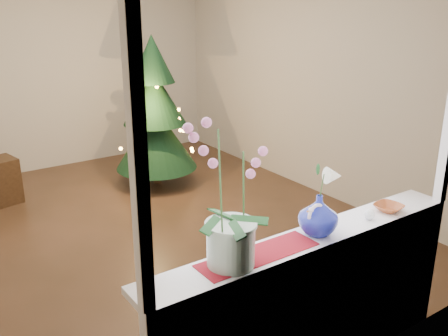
# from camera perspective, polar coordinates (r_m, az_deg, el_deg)

# --- Properties ---
(ground) EXTENTS (5.00, 5.00, 0.00)m
(ground) POSITION_cam_1_polar(r_m,az_deg,el_deg) (5.09, -9.77, -7.11)
(ground) COLOR #312214
(ground) RESTS_ON ground
(wall_back) EXTENTS (4.50, 0.10, 2.70)m
(wall_back) POSITION_cam_1_polar(r_m,az_deg,el_deg) (6.99, -19.39, 10.82)
(wall_back) COLOR beige
(wall_back) RESTS_ON ground
(wall_front) EXTENTS (4.50, 0.10, 2.70)m
(wall_front) POSITION_cam_1_polar(r_m,az_deg,el_deg) (2.65, 12.37, -0.37)
(wall_front) COLOR beige
(wall_front) RESTS_ON ground
(wall_right) EXTENTS (0.10, 5.00, 2.70)m
(wall_right) POSITION_cam_1_polar(r_m,az_deg,el_deg) (5.93, 9.80, 10.32)
(wall_right) COLOR beige
(wall_right) RESTS_ON ground
(window_apron) EXTENTS (2.20, 0.08, 0.88)m
(window_apron) POSITION_cam_1_polar(r_m,az_deg,el_deg) (3.09, 10.59, -16.29)
(window_apron) COLOR white
(window_apron) RESTS_ON ground
(windowsill) EXTENTS (2.20, 0.26, 0.04)m
(windowsill) POSITION_cam_1_polar(r_m,az_deg,el_deg) (2.91, 9.88, -8.07)
(windowsill) COLOR white
(windowsill) RESTS_ON window_apron
(window_frame) EXTENTS (2.22, 0.06, 1.60)m
(window_frame) POSITION_cam_1_polar(r_m,az_deg,el_deg) (2.58, 12.43, 7.16)
(window_frame) COLOR white
(window_frame) RESTS_ON windowsill
(runner) EXTENTS (0.70, 0.20, 0.01)m
(runner) POSITION_cam_1_polar(r_m,az_deg,el_deg) (2.67, 3.97, -9.84)
(runner) COLOR maroon
(runner) RESTS_ON windowsill
(orchid_pot) EXTENTS (0.28, 0.28, 0.78)m
(orchid_pot) POSITION_cam_1_polar(r_m,az_deg,el_deg) (2.41, 0.81, -2.96)
(orchid_pot) COLOR silver
(orchid_pot) RESTS_ON windowsill
(swan) EXTENTS (0.25, 0.18, 0.19)m
(swan) POSITION_cam_1_polar(r_m,az_deg,el_deg) (2.89, 11.11, -5.77)
(swan) COLOR white
(swan) RESTS_ON windowsill
(blue_vase) EXTENTS (0.32, 0.32, 0.27)m
(blue_vase) POSITION_cam_1_polar(r_m,az_deg,el_deg) (2.88, 10.76, -4.96)
(blue_vase) COLOR navy
(blue_vase) RESTS_ON windowsill
(lily) EXTENTS (0.15, 0.09, 0.20)m
(lily) POSITION_cam_1_polar(r_m,az_deg,el_deg) (2.80, 11.05, -0.49)
(lily) COLOR silver
(lily) RESTS_ON blue_vase
(paperweight) EXTENTS (0.08, 0.08, 0.07)m
(paperweight) POSITION_cam_1_polar(r_m,az_deg,el_deg) (3.18, 16.27, -5.11)
(paperweight) COLOR white
(paperweight) RESTS_ON windowsill
(amber_dish) EXTENTS (0.16, 0.16, 0.04)m
(amber_dish) POSITION_cam_1_polar(r_m,az_deg,el_deg) (3.34, 18.29, -4.38)
(amber_dish) COLOR brown
(amber_dish) RESTS_ON windowsill
(xmas_tree) EXTENTS (1.21, 1.21, 1.81)m
(xmas_tree) POSITION_cam_1_polar(r_m,az_deg,el_deg) (6.07, -7.94, 6.37)
(xmas_tree) COLOR black
(xmas_tree) RESTS_ON ground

